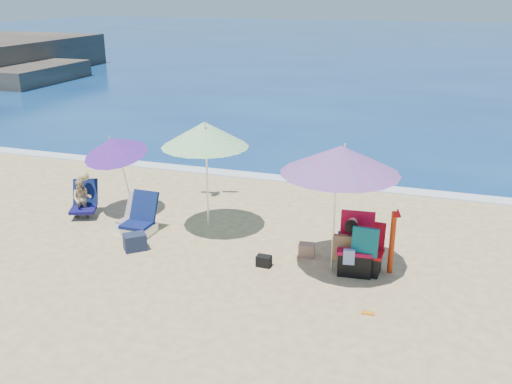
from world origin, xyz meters
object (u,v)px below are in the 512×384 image
(camp_chair_left, at_px, (355,255))
(camp_chair_right, at_px, (366,255))
(umbrella_blue, at_px, (114,146))
(person_left, at_px, (83,198))
(umbrella_turquoise, at_px, (341,160))
(person_center, at_px, (351,244))
(furled_umbrella, at_px, (393,237))
(chair_navy, at_px, (140,223))
(chair_rainbow, at_px, (132,221))
(umbrella_striped, at_px, (205,134))

(camp_chair_left, relative_size, camp_chair_right, 1.14)
(camp_chair_left, xyz_separation_m, camp_chair_right, (0.19, 0.00, 0.02))
(umbrella_blue, bearing_deg, camp_chair_right, -11.56)
(person_left, bearing_deg, umbrella_turquoise, -7.84)
(person_center, bearing_deg, furled_umbrella, -0.63)
(furled_umbrella, relative_size, chair_navy, 1.56)
(umbrella_blue, relative_size, chair_rainbow, 2.46)
(umbrella_turquoise, distance_m, furled_umbrella, 1.66)
(umbrella_turquoise, height_order, person_center, umbrella_turquoise)
(chair_navy, bearing_deg, camp_chair_right, -4.09)
(umbrella_turquoise, height_order, camp_chair_right, umbrella_turquoise)
(furled_umbrella, bearing_deg, person_center, 179.37)
(umbrella_striped, distance_m, umbrella_blue, 2.30)
(chair_rainbow, relative_size, camp_chair_left, 0.73)
(chair_navy, bearing_deg, umbrella_striped, 24.63)
(umbrella_striped, relative_size, chair_rainbow, 3.04)
(umbrella_turquoise, distance_m, person_left, 6.00)
(umbrella_blue, xyz_separation_m, chair_rainbow, (0.74, -0.75, -1.35))
(umbrella_striped, bearing_deg, camp_chair_left, -15.81)
(chair_navy, xyz_separation_m, person_left, (-1.60, 0.39, 0.23))
(camp_chair_left, bearing_deg, camp_chair_right, 0.24)
(umbrella_blue, distance_m, chair_rainbow, 1.71)
(furled_umbrella, xyz_separation_m, person_left, (-6.67, 0.60, -0.25))
(chair_navy, xyz_separation_m, person_center, (4.35, -0.20, 0.24))
(umbrella_blue, distance_m, furled_umbrella, 6.19)
(chair_navy, distance_m, person_left, 1.66)
(furled_umbrella, height_order, chair_navy, furled_umbrella)
(umbrella_turquoise, xyz_separation_m, umbrella_striped, (-2.87, 0.98, -0.02))
(chair_rainbow, bearing_deg, chair_navy, -16.17)
(umbrella_striped, xyz_separation_m, furled_umbrella, (3.81, -0.78, -1.34))
(umbrella_blue, relative_size, chair_navy, 2.32)
(umbrella_turquoise, distance_m, chair_rainbow, 4.76)
(umbrella_striped, distance_m, person_center, 3.56)
(chair_rainbow, height_order, person_left, person_left)
(umbrella_blue, relative_size, person_center, 1.99)
(camp_chair_left, xyz_separation_m, person_center, (-0.11, 0.13, 0.14))
(umbrella_blue, xyz_separation_m, chair_navy, (0.98, -0.82, -1.32))
(furled_umbrella, bearing_deg, umbrella_blue, 170.35)
(camp_chair_right, relative_size, person_center, 0.97)
(umbrella_striped, height_order, furled_umbrella, umbrella_striped)
(chair_navy, xyz_separation_m, camp_chair_left, (4.46, -0.33, 0.10))
(umbrella_blue, bearing_deg, chair_navy, -39.87)
(camp_chair_right, bearing_deg, umbrella_turquoise, -172.51)
(umbrella_turquoise, bearing_deg, umbrella_striped, 161.21)
(umbrella_turquoise, xyz_separation_m, camp_chair_left, (0.34, 0.07, -1.73))
(person_center, bearing_deg, camp_chair_left, -49.74)
(umbrella_striped, bearing_deg, chair_rainbow, -161.24)
(furled_umbrella, bearing_deg, chair_navy, 177.62)
(camp_chair_left, bearing_deg, furled_umbrella, 11.42)
(umbrella_striped, xyz_separation_m, camp_chair_left, (3.21, -0.91, -1.72))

